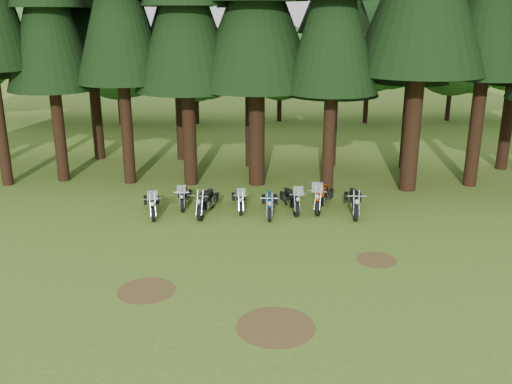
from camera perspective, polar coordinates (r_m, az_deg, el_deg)
ground at (r=19.59m, az=-0.98°, el=-7.25°), size 120.00×120.00×0.00m
pine_back_4 at (r=31.14m, az=7.97°, el=17.52°), size 4.94×4.94×13.78m
decid_1 at (r=46.72m, az=-19.97°, el=13.71°), size 7.91×7.69×9.88m
decid_2 at (r=44.12m, az=-13.42°, el=12.94°), size 6.72×6.53×8.40m
decid_3 at (r=43.39m, az=-5.77°, el=12.66°), size 6.12×5.95×7.65m
decid_4 at (r=44.24m, az=2.75°, el=12.64°), size 5.93×5.76×7.41m
decid_5 at (r=44.12m, az=11.85°, el=14.71°), size 8.45×8.21×10.56m
decid_6 at (r=46.97m, az=19.61°, el=12.98°), size 7.06×6.86×8.82m
dirt_patch_0 at (r=18.19m, az=-10.91°, el=-9.64°), size 1.80×1.80×0.01m
dirt_patch_1 at (r=20.34m, az=11.94°, el=-6.65°), size 1.40×1.40×0.01m
dirt_patch_2 at (r=16.03m, az=1.99°, el=-13.32°), size 2.20×2.20×0.01m
motorcycle_0 at (r=24.37m, az=-10.35°, el=-1.25°), size 0.82×2.22×1.40m
motorcycle_1 at (r=25.20m, az=-7.24°, el=-0.55°), size 0.44×2.04×1.28m
motorcycle_2 at (r=24.22m, az=-5.05°, el=-1.06°), size 0.48×2.40×0.98m
motorcycle_3 at (r=24.63m, az=-1.66°, el=-0.86°), size 0.52×2.02×1.27m
motorcycle_4 at (r=24.02m, az=1.35°, el=-1.24°), size 0.32×2.26×0.92m
motorcycle_5 at (r=24.57m, az=3.57°, el=-0.81°), size 0.78×2.25×1.42m
motorcycle_6 at (r=24.81m, az=6.59°, el=-0.60°), size 0.92×2.47×1.56m
motorcycle_7 at (r=24.47m, az=9.77°, el=-1.05°), size 0.38×2.42×0.98m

